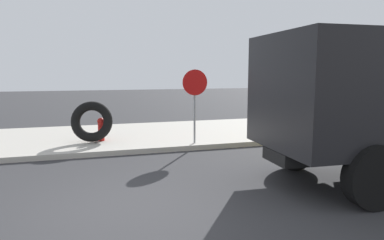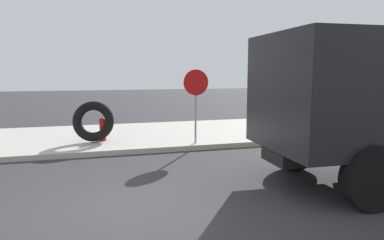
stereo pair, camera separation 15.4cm
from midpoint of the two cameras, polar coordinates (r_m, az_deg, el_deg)
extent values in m
plane|color=#2D2D30|center=(6.06, -12.00, -14.45)|extent=(80.00, 80.00, 0.00)
cube|color=#ADA89E|center=(12.31, -14.76, -2.76)|extent=(36.00, 5.00, 0.15)
cylinder|color=red|center=(11.30, -14.91, -1.87)|extent=(0.19, 0.19, 0.56)
sphere|color=red|center=(11.25, -14.97, -0.19)|extent=(0.22, 0.22, 0.22)
cylinder|color=red|center=(11.12, -14.89, -1.68)|extent=(0.09, 0.15, 0.09)
cylinder|color=red|center=(11.46, -14.96, -1.40)|extent=(0.09, 0.15, 0.09)
cylinder|color=red|center=(11.13, -14.88, -2.02)|extent=(0.10, 0.15, 0.10)
torus|color=black|center=(11.10, -16.35, -0.24)|extent=(1.31, 0.75, 1.27)
cylinder|color=gray|center=(10.48, -0.01, 2.18)|extent=(0.06, 0.06, 2.20)
cylinder|color=red|center=(10.39, 0.06, 6.12)|extent=(0.76, 0.02, 0.76)
cube|color=black|center=(7.22, 19.79, 4.34)|extent=(2.10, 2.58, 2.20)
cylinder|color=black|center=(6.59, 26.90, -8.27)|extent=(1.11, 0.35, 1.10)
cylinder|color=black|center=(8.55, 15.75, -4.15)|extent=(1.11, 0.35, 1.10)
camera|label=1|loc=(0.08, -90.50, -0.07)|focal=32.83mm
camera|label=2|loc=(0.08, 89.50, 0.07)|focal=32.83mm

